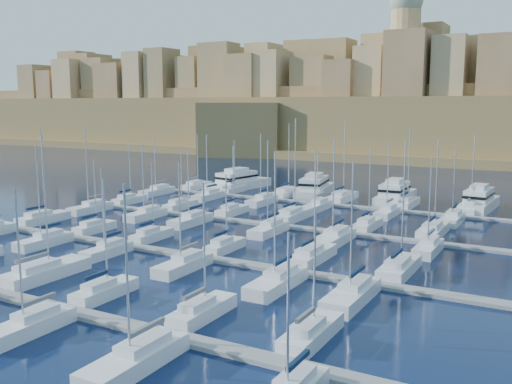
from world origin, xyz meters
The scene contains 51 objects.
ground centered at (0.00, 0.00, 0.00)m, with size 600.00×600.00×0.00m, color black.
pontoon_near centered at (0.00, -34.00, 0.20)m, with size 84.00×2.00×0.40m, color slate.
pontoon_mid_near centered at (0.00, -12.00, 0.20)m, with size 84.00×2.00×0.40m, color slate.
pontoon_mid_far centered at (0.00, 10.00, 0.20)m, with size 84.00×2.00×0.40m, color slate.
pontoon_far centered at (0.00, 32.00, 0.20)m, with size 84.00×2.00×0.40m, color slate.
sailboat_2 centered at (-10.79, -27.65, 0.78)m, with size 3.29×10.96×16.54m.
sailboat_3 centered at (-0.22, -29.17, 0.72)m, with size 2.36×7.86×12.51m.
sailboat_4 centered at (11.73, -28.95, 0.73)m, with size 2.50×8.32×12.98m.
sailboat_5 centered at (22.67, -28.82, 0.72)m, with size 2.57×8.58×11.46m.
sailboat_9 centered at (0.72, -39.22, 0.73)m, with size 2.60×8.66×13.12m.
sailboat_10 centered at (13.19, -39.83, 0.75)m, with size 2.97×9.90×14.48m.
sailboat_12 centered at (-35.88, -6.37, 0.76)m, with size 2.85×9.48×15.90m.
sailboat_13 centered at (-23.19, -7.37, 0.71)m, with size 2.24×7.46×11.39m.
sailboat_14 centered at (-12.03, -7.26, 0.71)m, with size 2.30×7.68×11.79m.
sailboat_15 centered at (0.62, -7.35, 0.70)m, with size 2.25×7.50×10.70m.
sailboat_16 centered at (12.96, -6.24, 0.75)m, with size 2.93×9.75×14.38m.
sailboat_17 centered at (24.03, -6.17, 0.77)m, with size 2.97×9.90×15.94m.
sailboat_19 centered at (-22.91, -17.22, 0.75)m, with size 2.60×8.65×14.48m.
sailboat_20 centered at (-11.57, -16.80, 0.71)m, with size 2.34×7.81×11.86m.
sailboat_21 centered at (1.16, -17.38, 0.74)m, with size 2.69×8.98×13.41m.
sailboat_22 centered at (13.93, -17.88, 0.76)m, with size 3.00×10.00×15.17m.
sailboat_23 centered at (22.41, -17.97, 0.76)m, with size 3.06×10.19×14.53m.
sailboat_24 centered at (-35.85, 14.88, 0.73)m, with size 2.39×7.96×13.14m.
sailboat_25 centered at (-23.35, 15.00, 0.72)m, with size 2.46×8.20×11.76m.
sailboat_26 centered at (-11.86, 14.93, 0.72)m, with size 2.42×8.07×12.61m.
sailboat_27 centered at (-0.38, 16.25, 0.79)m, with size 3.22×10.75×17.59m.
sailboat_28 centered at (13.21, 15.08, 0.73)m, with size 2.51×8.37×13.13m.
sailboat_29 centered at (23.20, 16.03, 0.76)m, with size 3.09×10.31×14.80m.
sailboat_30 centered at (-35.85, 4.50, 0.76)m, with size 2.77×9.23×15.98m.
sailboat_31 centered at (-23.00, 4.71, 0.74)m, with size 2.64×8.79×13.47m.
sailboat_32 centered at (-13.31, 4.43, 0.74)m, with size 2.81×9.37×12.80m.
sailboat_33 centered at (1.15, 4.59, 0.75)m, with size 2.71×9.04×14.64m.
sailboat_34 centered at (11.94, 3.93, 0.76)m, with size 3.12×10.39×15.12m.
sailboat_35 centered at (24.92, 4.89, 0.73)m, with size 2.53×8.44×13.20m.
sailboat_36 centered at (-35.27, 37.39, 0.73)m, with size 2.70×9.00×13.09m.
sailboat_37 centered at (-25.00, 37.01, 0.72)m, with size 2.47×8.23×12.03m.
sailboat_38 centered at (-12.05, 37.97, 0.77)m, with size 3.06×10.19×15.85m.
sailboat_39 centered at (0.27, 38.31, 0.78)m, with size 3.26×10.88×16.85m.
sailboat_40 centered at (13.56, 37.77, 0.76)m, with size 2.93×9.78×15.57m.
sailboat_41 centered at (25.25, 37.41, 0.75)m, with size 2.71×9.05×14.55m.
sailboat_42 centered at (-38.00, 26.43, 0.74)m, with size 2.81×9.38×13.51m.
sailboat_43 centered at (-24.71, 26.68, 0.74)m, with size 2.66×8.86×13.73m.
sailboat_44 centered at (-12.06, 26.62, 0.74)m, with size 2.70×8.98×14.23m.
sailboat_45 centered at (-0.19, 26.79, 0.72)m, with size 2.59×8.64×11.57m.
sailboat_46 centered at (13.02, 26.83, 0.73)m, with size 2.57×8.55×13.02m.
sailboat_47 centered at (24.14, 26.49, 0.73)m, with size 2.78×9.25×12.51m.
motor_yacht_a centered at (-26.73, 42.10, 1.73)m, with size 8.14×18.53×5.25m.
motor_yacht_b centered at (-7.36, 41.82, 1.73)m, with size 8.17×17.96×5.25m.
motor_yacht_c centered at (10.31, 41.43, 1.73)m, with size 5.43×16.64×5.25m.
motor_yacht_d centered at (26.24, 40.87, 1.73)m, with size 5.54×15.59×5.25m.
fortified_city centered at (-0.19, 155.26, 14.74)m, with size 460.00×108.95×59.52m.
Camera 1 is at (40.65, -70.67, 19.77)m, focal length 40.00 mm.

